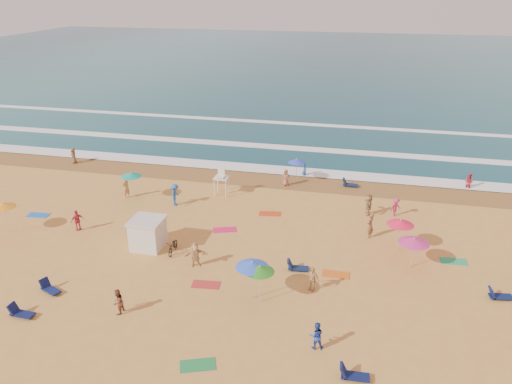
# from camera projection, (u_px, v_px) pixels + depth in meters

# --- Properties ---
(ground) EXTENTS (220.00, 220.00, 0.00)m
(ground) POSITION_uv_depth(u_px,v_px,m) (252.00, 246.00, 34.57)
(ground) COLOR gold
(ground) RESTS_ON ground
(ocean) EXTENTS (220.00, 140.00, 0.18)m
(ocean) POSITION_uv_depth(u_px,v_px,m) (339.00, 63.00, 109.88)
(ocean) COLOR #0C4756
(ocean) RESTS_ON ground
(wet_sand) EXTENTS (220.00, 220.00, 0.00)m
(wet_sand) POSITION_uv_depth(u_px,v_px,m) (283.00, 181.00, 45.77)
(wet_sand) COLOR olive
(wet_sand) RESTS_ON ground
(surf_foam) EXTENTS (200.00, 18.70, 0.05)m
(surf_foam) POSITION_uv_depth(u_px,v_px,m) (298.00, 150.00, 53.64)
(surf_foam) COLOR white
(surf_foam) RESTS_ON ground
(cabana) EXTENTS (2.00, 2.00, 2.00)m
(cabana) POSITION_uv_depth(u_px,v_px,m) (148.00, 234.00, 34.09)
(cabana) COLOR silver
(cabana) RESTS_ON ground
(cabana_roof) EXTENTS (2.20, 2.20, 0.12)m
(cabana_roof) POSITION_uv_depth(u_px,v_px,m) (147.00, 220.00, 33.68)
(cabana_roof) COLOR silver
(cabana_roof) RESTS_ON cabana
(bicycle) EXTENTS (0.75, 1.83, 0.94)m
(bicycle) POSITION_uv_depth(u_px,v_px,m) (173.00, 246.00, 33.64)
(bicycle) COLOR black
(bicycle) RESTS_ON ground
(lifeguard_stand) EXTENTS (1.20, 1.20, 2.10)m
(lifeguard_stand) POSITION_uv_depth(u_px,v_px,m) (222.00, 183.00, 42.53)
(lifeguard_stand) COLOR white
(lifeguard_stand) RESTS_ON ground
(beach_umbrellas) EXTENTS (66.72, 31.29, 0.83)m
(beach_umbrellas) POSITION_uv_depth(u_px,v_px,m) (245.00, 231.00, 32.12)
(beach_umbrellas) COLOR #2D8D20
(beach_umbrellas) RESTS_ON ground
(loungers) EXTENTS (40.09, 24.20, 0.34)m
(loungers) POSITION_uv_depth(u_px,v_px,m) (367.00, 281.00, 30.28)
(loungers) COLOR #0F1A4F
(loungers) RESTS_ON ground
(towels) EXTENTS (44.82, 20.26, 0.03)m
(towels) POSITION_uv_depth(u_px,v_px,m) (263.00, 271.00, 31.67)
(towels) COLOR red
(towels) RESTS_ON ground
(beachgoers) EXTENTS (51.36, 24.62, 2.14)m
(beachgoers) POSITION_uv_depth(u_px,v_px,m) (269.00, 211.00, 37.99)
(beachgoers) COLOR #2450AB
(beachgoers) RESTS_ON ground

